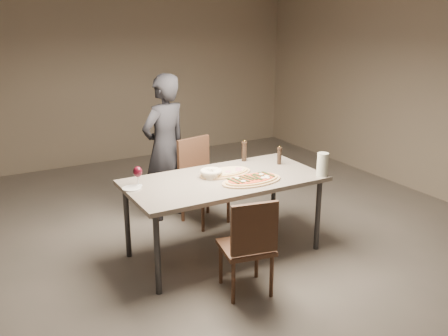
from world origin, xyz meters
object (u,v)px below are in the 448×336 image
dining_table (224,184)px  ham_pizza (225,172)px  pepper_mill_left (279,156)px  carafe (323,165)px  chair_near (249,242)px  bread_basket (211,173)px  diner (165,148)px  chair_far (200,176)px  zucchini_pizza (252,180)px

dining_table → ham_pizza: size_ratio=3.46×
ham_pizza → pepper_mill_left: size_ratio=2.77×
carafe → chair_near: 1.15m
dining_table → pepper_mill_left: size_ratio=9.57×
ham_pizza → bread_basket: 0.16m
ham_pizza → carafe: 0.91m
ham_pizza → bread_basket: (-0.16, -0.02, 0.03)m
ham_pizza → pepper_mill_left: 0.63m
ham_pizza → bread_basket: bearing=164.4°
dining_table → carafe: size_ratio=8.20×
dining_table → carafe: (0.83, -0.38, 0.17)m
dining_table → bread_basket: (-0.09, 0.09, 0.10)m
pepper_mill_left → carafe: carafe is taller
ham_pizza → diner: size_ratio=0.33×
chair_far → dining_table: bearing=67.1°
pepper_mill_left → carafe: bearing=-74.8°
diner → dining_table: bearing=77.1°
dining_table → chair_near: 0.80m
ham_pizza → bread_basket: bread_basket is taller
pepper_mill_left → dining_table: bearing=-170.6°
ham_pizza → chair_near: size_ratio=0.62×
zucchini_pizza → ham_pizza: zucchini_pizza is taller
zucchini_pizza → chair_near: chair_near is taller
chair_far → pepper_mill_left: bearing=115.6°
bread_basket → diner: 1.00m
chair_near → carafe: bearing=30.9°
pepper_mill_left → carafe: 0.51m
chair_near → dining_table: bearing=87.1°
pepper_mill_left → zucchini_pizza: bearing=-148.9°
dining_table → pepper_mill_left: 0.72m
zucchini_pizza → carafe: (0.66, -0.18, 0.09)m
dining_table → chair_near: (-0.19, -0.74, -0.22)m
chair_near → diner: diner is taller
dining_table → bread_basket: size_ratio=8.70×
bread_basket → pepper_mill_left: size_ratio=1.10×
carafe → chair_near: bearing=-160.3°
zucchini_pizza → chair_far: 1.05m
pepper_mill_left → chair_near: (-0.88, -0.86, -0.37)m
carafe → chair_near: carafe is taller
zucchini_pizza → carafe: carafe is taller
bread_basket → diner: size_ratio=0.13×
bread_basket → zucchini_pizza: bearing=-47.5°
chair_near → diner: 1.86m
diner → zucchini_pizza: bearing=83.7°
zucchini_pizza → carafe: bearing=-9.9°
chair_near → chair_far: (0.35, 1.56, 0.04)m
bread_basket → chair_near: chair_near is taller
zucchini_pizza → pepper_mill_left: 0.61m
dining_table → diner: 1.10m
dining_table → chair_near: chair_near is taller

